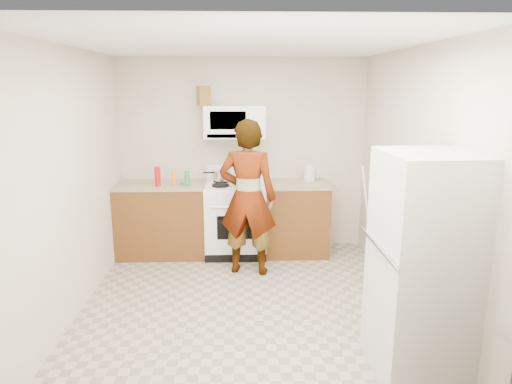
{
  "coord_description": "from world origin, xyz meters",
  "views": [
    {
      "loc": [
        -0.02,
        -4.17,
        2.15
      ],
      "look_at": [
        0.13,
        0.55,
        1.04
      ],
      "focal_mm": 32.0,
      "sensor_mm": 36.0,
      "label": 1
    }
  ],
  "objects_px": {
    "kettle": "(309,174)",
    "microwave": "(235,122)",
    "fridge": "(427,268)",
    "person": "(248,198)",
    "saucepan": "(222,175)",
    "gas_range": "(236,217)"
  },
  "relations": [
    {
      "from": "kettle",
      "to": "microwave",
      "type": "bearing_deg",
      "value": -179.75
    },
    {
      "from": "fridge",
      "to": "kettle",
      "type": "distance_m",
      "value": 2.77
    },
    {
      "from": "person",
      "to": "saucepan",
      "type": "distance_m",
      "value": 0.81
    },
    {
      "from": "gas_range",
      "to": "person",
      "type": "xyz_separation_m",
      "value": [
        0.15,
        -0.62,
        0.41
      ]
    },
    {
      "from": "gas_range",
      "to": "fridge",
      "type": "bearing_deg",
      "value": -61.22
    },
    {
      "from": "saucepan",
      "to": "kettle",
      "type": "bearing_deg",
      "value": 0.98
    },
    {
      "from": "gas_range",
      "to": "saucepan",
      "type": "relative_size",
      "value": 5.15
    },
    {
      "from": "microwave",
      "to": "person",
      "type": "relative_size",
      "value": 0.42
    },
    {
      "from": "kettle",
      "to": "saucepan",
      "type": "xyz_separation_m",
      "value": [
        -1.13,
        -0.02,
        -0.01
      ]
    },
    {
      "from": "gas_range",
      "to": "microwave",
      "type": "relative_size",
      "value": 1.49
    },
    {
      "from": "fridge",
      "to": "saucepan",
      "type": "distance_m",
      "value": 3.15
    },
    {
      "from": "gas_range",
      "to": "fridge",
      "type": "distance_m",
      "value": 2.98
    },
    {
      "from": "gas_range",
      "to": "fridge",
      "type": "xyz_separation_m",
      "value": [
        1.43,
        -2.59,
        0.36
      ]
    },
    {
      "from": "saucepan",
      "to": "fridge",
      "type": "bearing_deg",
      "value": -59.53
    },
    {
      "from": "microwave",
      "to": "fridge",
      "type": "relative_size",
      "value": 0.45
    },
    {
      "from": "microwave",
      "to": "person",
      "type": "distance_m",
      "value": 1.11
    },
    {
      "from": "microwave",
      "to": "gas_range",
      "type": "bearing_deg",
      "value": -90.0
    },
    {
      "from": "person",
      "to": "fridge",
      "type": "xyz_separation_m",
      "value": [
        1.28,
        -1.98,
        -0.05
      ]
    },
    {
      "from": "microwave",
      "to": "fridge",
      "type": "height_order",
      "value": "microwave"
    },
    {
      "from": "gas_range",
      "to": "microwave",
      "type": "xyz_separation_m",
      "value": [
        0.0,
        0.13,
        1.21
      ]
    },
    {
      "from": "microwave",
      "to": "kettle",
      "type": "distance_m",
      "value": 1.17
    },
    {
      "from": "kettle",
      "to": "fridge",
      "type": "bearing_deg",
      "value": -80.57
    }
  ]
}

